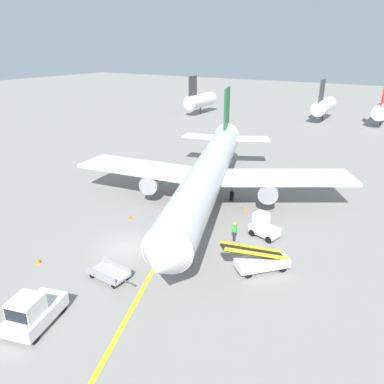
# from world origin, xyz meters

# --- Properties ---
(ground_plane) EXTENTS (300.00, 300.00, 0.00)m
(ground_plane) POSITION_xyz_m (0.00, 0.00, 0.00)
(ground_plane) COLOR gray
(taxi_line_yellow) EXTENTS (27.41, 75.36, 0.01)m
(taxi_line_yellow) POSITION_xyz_m (1.35, 5.00, 0.00)
(taxi_line_yellow) COLOR yellow
(taxi_line_yellow) RESTS_ON ground
(airliner) EXTENTS (27.51, 34.19, 10.10)m
(airliner) POSITION_xyz_m (1.17, 11.21, 3.42)
(airliner) COLOR silver
(airliner) RESTS_ON ground
(pushback_tug) EXTENTS (2.80, 3.98, 2.20)m
(pushback_tug) POSITION_xyz_m (1.38, -9.51, 0.99)
(pushback_tug) COLOR silver
(pushback_tug) RESTS_ON ground
(baggage_tug_near_wing) EXTENTS (2.64, 1.82, 2.10)m
(baggage_tug_near_wing) POSITION_xyz_m (8.49, 7.52, 0.93)
(baggage_tug_near_wing) COLOR silver
(baggage_tug_near_wing) RESTS_ON ground
(belt_loader_forward_hold) EXTENTS (4.30, 4.53, 2.59)m
(belt_loader_forward_hold) POSITION_xyz_m (10.20, 2.66, 0.78)
(belt_loader_forward_hold) COLOR silver
(belt_loader_forward_hold) RESTS_ON ground
(baggage_cart_loaded) EXTENTS (3.79, 1.66, 0.94)m
(baggage_cart_loaded) POSITION_xyz_m (1.73, -3.83, 0.47)
(baggage_cart_loaded) COLOR #A5A5A8
(baggage_cart_loaded) RESTS_ON ground
(ground_crew_marshaller) EXTENTS (0.36, 0.24, 1.70)m
(ground_crew_marshaller) POSITION_xyz_m (6.76, 5.57, 0.91)
(ground_crew_marshaller) COLOR #26262D
(ground_crew_marshaller) RESTS_ON ground
(safety_cone_nose_left) EXTENTS (0.36, 0.36, 0.44)m
(safety_cone_nose_left) POSITION_xyz_m (-3.35, 4.27, 0.22)
(safety_cone_nose_left) COLOR orange
(safety_cone_nose_left) RESTS_ON ground
(safety_cone_nose_right) EXTENTS (0.36, 0.36, 0.44)m
(safety_cone_nose_right) POSITION_xyz_m (5.06, 11.73, 0.22)
(safety_cone_nose_right) COLOR orange
(safety_cone_nose_right) RESTS_ON ground
(safety_cone_wingtip_left) EXTENTS (0.36, 0.36, 0.44)m
(safety_cone_wingtip_left) POSITION_xyz_m (0.17, 15.26, 0.22)
(safety_cone_wingtip_left) COLOR orange
(safety_cone_wingtip_left) RESTS_ON ground
(safety_cone_wingtip_right) EXTENTS (0.36, 0.36, 0.44)m
(safety_cone_wingtip_right) POSITION_xyz_m (-4.14, -5.13, 0.22)
(safety_cone_wingtip_right) COLOR orange
(safety_cone_wingtip_right) RESTS_ON ground
(safety_cone_tail_area) EXTENTS (0.36, 0.36, 0.44)m
(safety_cone_tail_area) POSITION_xyz_m (3.14, 7.33, 0.22)
(safety_cone_tail_area) COLOR orange
(safety_cone_tail_area) RESTS_ON ground
(distant_aircraft_far_left) EXTENTS (3.00, 10.10, 8.80)m
(distant_aircraft_far_left) POSITION_xyz_m (-26.52, 56.54, 3.22)
(distant_aircraft_far_left) COLOR silver
(distant_aircraft_far_left) RESTS_ON ground
(distant_aircraft_mid_left) EXTENTS (3.00, 10.10, 8.80)m
(distant_aircraft_mid_left) POSITION_xyz_m (0.05, 62.69, 3.22)
(distant_aircraft_mid_left) COLOR silver
(distant_aircraft_mid_left) RESTS_ON ground
(distant_aircraft_mid_right) EXTENTS (3.00, 10.10, 8.80)m
(distant_aircraft_mid_right) POSITION_xyz_m (11.15, 64.22, 3.22)
(distant_aircraft_mid_right) COLOR silver
(distant_aircraft_mid_right) RESTS_ON ground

